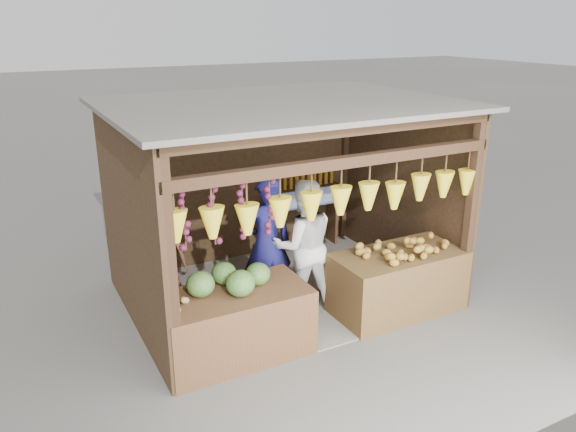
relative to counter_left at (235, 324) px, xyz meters
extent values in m
plane|color=#514F49|center=(1.16, 1.09, -0.39)|extent=(80.00, 80.00, 0.00)
cube|color=slate|center=(1.16, 1.09, -0.38)|extent=(4.00, 3.00, 0.02)
cube|color=black|center=(1.16, 2.59, 0.91)|extent=(4.00, 0.06, 2.60)
cube|color=black|center=(-0.84, 1.09, 0.91)|extent=(0.06, 3.00, 2.60)
cube|color=black|center=(3.16, 1.09, 0.91)|extent=(0.06, 3.00, 2.60)
cube|color=#605B54|center=(1.16, 1.09, 2.24)|extent=(4.30, 3.30, 0.06)
cube|color=black|center=(-0.78, -0.35, 0.91)|extent=(0.11, 0.11, 2.60)
cube|color=black|center=(3.10, -0.35, 0.91)|extent=(0.11, 0.11, 2.60)
cube|color=black|center=(-0.78, 2.53, 0.91)|extent=(0.11, 0.11, 2.60)
cube|color=black|center=(3.10, 2.53, 0.91)|extent=(0.11, 0.11, 2.60)
cube|color=black|center=(1.16, -0.35, 1.81)|extent=(4.00, 0.12, 0.12)
cube|color=black|center=(1.16, -0.35, 2.15)|extent=(4.00, 0.12, 0.12)
cube|color=#382314|center=(2.21, 2.39, 0.66)|extent=(1.25, 0.30, 0.05)
cube|color=#382314|center=(1.62, 2.39, 0.13)|extent=(0.05, 0.28, 1.05)
cube|color=#382314|center=(2.79, 2.39, 0.13)|extent=(0.05, 0.28, 1.05)
cube|color=blue|center=(2.21, 2.23, 0.53)|extent=(1.25, 0.02, 0.30)
cube|color=#483018|center=(0.00, 0.00, 0.00)|extent=(1.67, 0.85, 0.79)
cube|color=#4C3319|center=(2.27, -0.02, 0.01)|extent=(1.70, 0.85, 0.81)
cube|color=black|center=(-0.46, 1.10, -0.26)|extent=(0.29, 0.29, 0.27)
imported|color=#171652|center=(0.82, 0.85, 0.51)|extent=(0.70, 0.50, 1.80)
imported|color=white|center=(1.24, 0.65, 0.48)|extent=(0.99, 0.85, 1.75)
imported|color=brown|center=(-0.46, 1.10, 0.45)|extent=(0.65, 0.53, 1.15)
camera|label=1|loc=(-2.06, -5.17, 3.23)|focal=35.00mm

